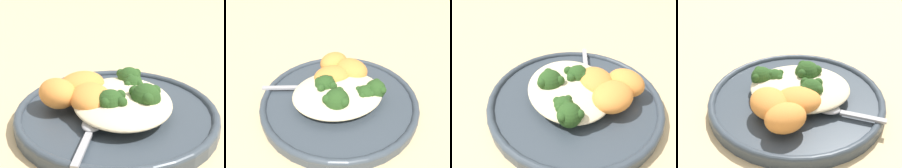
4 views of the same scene
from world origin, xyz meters
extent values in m
plane|color=#D6B784|center=(0.00, 0.00, 0.00)|extent=(4.00, 4.00, 0.00)
cylinder|color=#38424C|center=(-0.02, -0.01, 0.01)|extent=(0.29, 0.29, 0.02)
torus|color=#38424C|center=(-0.02, -0.01, 0.02)|extent=(0.29, 0.29, 0.01)
ellipsoid|color=beige|center=(-0.02, -0.02, 0.03)|extent=(0.16, 0.14, 0.02)
ellipsoid|color=#9EBC66|center=(0.01, 0.01, 0.03)|extent=(0.06, 0.05, 0.02)
sphere|color=#284C1E|center=(-0.02, 0.03, 0.04)|extent=(0.03, 0.03, 0.03)
sphere|color=#284C1E|center=(-0.01, 0.04, 0.04)|extent=(0.01, 0.01, 0.01)
sphere|color=#284C1E|center=(-0.03, 0.04, 0.04)|extent=(0.01, 0.01, 0.01)
sphere|color=#284C1E|center=(-0.03, 0.02, 0.04)|extent=(0.01, 0.01, 0.01)
sphere|color=#284C1E|center=(-0.01, 0.02, 0.04)|extent=(0.01, 0.01, 0.01)
ellipsoid|color=#9EBC66|center=(0.01, 0.00, 0.03)|extent=(0.09, 0.03, 0.02)
sphere|color=#284C1E|center=(-0.04, 0.00, 0.04)|extent=(0.04, 0.04, 0.04)
sphere|color=#284C1E|center=(-0.03, 0.01, 0.05)|extent=(0.01, 0.01, 0.01)
sphere|color=#284C1E|center=(-0.05, 0.01, 0.05)|extent=(0.01, 0.01, 0.01)
sphere|color=#284C1E|center=(-0.05, -0.01, 0.05)|extent=(0.01, 0.01, 0.01)
sphere|color=#284C1E|center=(-0.03, -0.01, 0.05)|extent=(0.01, 0.01, 0.01)
ellipsoid|color=#9EBC66|center=(0.00, -0.02, 0.03)|extent=(0.07, 0.07, 0.02)
sphere|color=#284C1E|center=(-0.03, -0.05, 0.04)|extent=(0.04, 0.04, 0.04)
sphere|color=#284C1E|center=(-0.02, -0.03, 0.05)|extent=(0.02, 0.02, 0.02)
sphere|color=#284C1E|center=(-0.05, -0.05, 0.05)|extent=(0.02, 0.02, 0.02)
sphere|color=#284C1E|center=(-0.02, -0.06, 0.05)|extent=(0.02, 0.02, 0.02)
ellipsoid|color=#9EBC66|center=(0.02, -0.01, 0.03)|extent=(0.02, 0.06, 0.02)
sphere|color=#284C1E|center=(0.02, -0.04, 0.04)|extent=(0.03, 0.03, 0.03)
sphere|color=#284C1E|center=(0.03, -0.03, 0.04)|extent=(0.01, 0.01, 0.01)
sphere|color=#284C1E|center=(0.01, -0.03, 0.04)|extent=(0.01, 0.01, 0.01)
sphere|color=#284C1E|center=(0.01, -0.05, 0.04)|extent=(0.01, 0.01, 0.01)
sphere|color=#284C1E|center=(0.03, -0.05, 0.04)|extent=(0.01, 0.01, 0.01)
ellipsoid|color=#9EBC66|center=(0.03, -0.01, 0.03)|extent=(0.05, 0.07, 0.02)
sphere|color=#284C1E|center=(0.04, -0.03, 0.04)|extent=(0.04, 0.04, 0.04)
sphere|color=#284C1E|center=(0.05, -0.02, 0.05)|extent=(0.01, 0.01, 0.01)
sphere|color=#284C1E|center=(0.03, -0.03, 0.05)|extent=(0.01, 0.01, 0.01)
sphere|color=#284C1E|center=(0.05, -0.05, 0.05)|extent=(0.01, 0.01, 0.01)
ellipsoid|color=orange|center=(-0.02, 0.03, 0.04)|extent=(0.08, 0.06, 0.04)
ellipsoid|color=orange|center=(0.02, 0.04, 0.04)|extent=(0.09, 0.09, 0.04)
ellipsoid|color=orange|center=(-0.01, 0.07, 0.04)|extent=(0.08, 0.07, 0.04)
cube|color=#A3A3A8|center=(-0.12, 0.04, 0.02)|extent=(0.07, 0.03, 0.00)
ellipsoid|color=#A3A3A8|center=(-0.07, 0.02, 0.03)|extent=(0.04, 0.04, 0.01)
camera|label=1|loc=(-0.48, 0.03, 0.27)|focal=60.00mm
camera|label=2|loc=(-0.10, -0.31, 0.28)|focal=35.00mm
camera|label=3|loc=(0.24, -0.09, 0.26)|focal=35.00mm
camera|label=4|loc=(-0.04, 0.48, 0.38)|focal=60.00mm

